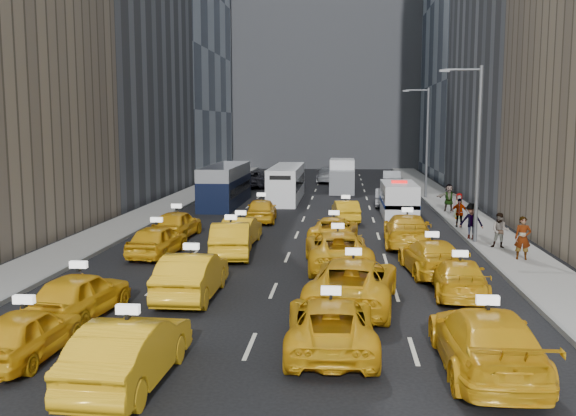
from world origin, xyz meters
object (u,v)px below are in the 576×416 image
taxi_0 (26,333)px  pedestrian_0 (523,238)px  nypd_van (399,201)px  double_decker (226,186)px  taxi_2 (331,324)px  taxi_3 (486,340)px  taxi_1 (129,351)px  box_truck (342,176)px  city_bus (287,183)px

taxi_0 → pedestrian_0: size_ratio=2.11×
nypd_van → double_decker: (-12.54, 5.16, 0.39)m
taxi_2 → taxi_3: size_ratio=0.92×
taxi_1 → taxi_3: taxi_3 is taller
taxi_3 → box_truck: (-3.68, 42.22, 0.61)m
taxi_1 → taxi_2: bearing=-147.5°
city_bus → box_truck: (4.42, 6.81, 0.06)m
taxi_2 → nypd_van: bearing=-100.8°
nypd_van → taxi_2: bearing=-94.8°
taxi_1 → box_truck: size_ratio=0.74×
taxi_3 → city_bus: size_ratio=0.52×
taxi_0 → nypd_van: 29.45m
box_truck → taxi_0: bearing=-92.9°
city_bus → taxi_0: bearing=-102.3°
taxi_2 → nypd_van: (3.98, 25.52, 0.38)m
city_bus → box_truck: 8.12m
pedestrian_0 → taxi_3: bearing=-97.4°
pedestrian_0 → taxi_1: bearing=-120.6°
box_truck → pedestrian_0: 30.24m
taxi_0 → taxi_1: (3.24, -1.34, 0.11)m
double_decker → pedestrian_0: (16.82, -18.89, -0.37)m
taxi_2 → city_bus: bearing=-84.8°
city_bus → taxi_2: bearing=-89.2°
taxi_3 → taxi_1: bearing=9.4°
taxi_2 → pedestrian_0: size_ratio=2.69×
nypd_van → double_decker: double_decker is taller
taxi_1 → box_truck: box_truck is taller
taxi_2 → nypd_van: nypd_van is taller
city_bus → box_truck: box_truck is taller
taxi_3 → nypd_van: 26.81m
taxi_1 → nypd_van: bearing=-104.7°
nypd_van → city_bus: city_bus is taller
taxi_0 → city_bus: bearing=-93.8°
taxi_0 → taxi_2: size_ratio=0.79×
nypd_van → box_truck: bearing=107.8°
nypd_van → pedestrian_0: size_ratio=3.00×
city_bus → double_decker: bearing=-147.8°
taxi_1 → pedestrian_0: pedestrian_0 is taller
double_decker → city_bus: 5.53m
taxi_1 → taxi_3: 8.71m
taxi_0 → pedestrian_0: bearing=-138.7°
taxi_3 → double_decker: size_ratio=0.54×
taxi_0 → double_decker: size_ratio=0.39×
double_decker → taxi_3: bearing=-72.4°
nypd_van → box_truck: box_truck is taller
taxi_2 → city_bus: city_bus is taller
box_truck → pedestrian_0: size_ratio=3.42×
city_bus → pedestrian_0: bearing=-67.0°
taxi_2 → double_decker: bearing=-76.3°
taxi_3 → double_decker: double_decker is taller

